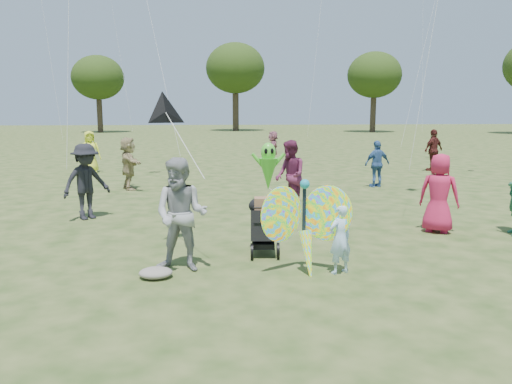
# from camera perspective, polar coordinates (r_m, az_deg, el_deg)

# --- Properties ---
(ground) EXTENTS (160.00, 160.00, 0.00)m
(ground) POSITION_cam_1_polar(r_m,az_deg,el_deg) (8.63, 2.23, -8.85)
(ground) COLOR #51592B
(ground) RESTS_ON ground
(child_girl) EXTENTS (0.51, 0.43, 1.18)m
(child_girl) POSITION_cam_1_polar(r_m,az_deg,el_deg) (8.39, 9.61, -5.29)
(child_girl) COLOR #B3D7FD
(child_girl) RESTS_ON ground
(adult_man) EXTENTS (1.09, 0.94, 1.92)m
(adult_man) POSITION_cam_1_polar(r_m,az_deg,el_deg) (8.44, -8.55, -2.61)
(adult_man) COLOR #929498
(adult_man) RESTS_ON ground
(grey_bag) EXTENTS (0.54, 0.45, 0.17)m
(grey_bag) POSITION_cam_1_polar(r_m,az_deg,el_deg) (8.35, -11.39, -9.04)
(grey_bag) COLOR gray
(grey_bag) RESTS_ON ground
(crowd_a) EXTENTS (1.03, 0.93, 1.76)m
(crowd_a) POSITION_cam_1_polar(r_m,az_deg,el_deg) (11.71, 20.20, -0.12)
(crowd_a) COLOR #BC1E47
(crowd_a) RESTS_ON ground
(crowd_b) EXTENTS (1.38, 1.33, 1.88)m
(crowd_b) POSITION_cam_1_polar(r_m,az_deg,el_deg) (13.00, -18.85, 1.13)
(crowd_b) COLOR black
(crowd_b) RESTS_ON ground
(crowd_c) EXTENTS (1.03, 0.63, 1.63)m
(crowd_c) POSITION_cam_1_polar(r_m,az_deg,el_deg) (17.97, 13.68, 3.15)
(crowd_c) COLOR #365C95
(crowd_c) RESTS_ON ground
(crowd_d) EXTENTS (1.08, 1.74, 1.79)m
(crowd_d) POSITION_cam_1_polar(r_m,az_deg,el_deg) (17.45, -14.37, 3.19)
(crowd_d) COLOR tan
(crowd_d) RESTS_ON ground
(crowd_e) EXTENTS (0.88, 1.05, 1.91)m
(crowd_e) POSITION_cam_1_polar(r_m,az_deg,el_deg) (13.31, 3.91, 1.86)
(crowd_e) COLOR #652143
(crowd_e) RESTS_ON ground
(crowd_g) EXTENTS (1.03, 0.86, 1.80)m
(crowd_g) POSITION_cam_1_polar(r_m,az_deg,el_deg) (22.56, -18.44, 4.37)
(crowd_g) COLOR yellow
(crowd_g) RESTS_ON ground
(crowd_h) EXTENTS (1.16, 0.89, 1.84)m
(crowd_h) POSITION_cam_1_polar(r_m,az_deg,el_deg) (23.45, 19.62, 4.53)
(crowd_h) COLOR #4A1B18
(crowd_h) RESTS_ON ground
(crowd_j) EXTENTS (0.67, 1.57, 1.64)m
(crowd_j) POSITION_cam_1_polar(r_m,az_deg,el_deg) (24.76, 1.95, 5.08)
(crowd_j) COLOR #A15C6E
(crowd_j) RESTS_ON ground
(jogging_stroller) EXTENTS (0.56, 1.08, 1.09)m
(jogging_stroller) POSITION_cam_1_polar(r_m,az_deg,el_deg) (9.42, 0.80, -3.40)
(jogging_stroller) COLOR black
(jogging_stroller) RESTS_ON ground
(butterfly_kite) EXTENTS (1.74, 0.75, 1.78)m
(butterfly_kite) POSITION_cam_1_polar(r_m,az_deg,el_deg) (8.27, 5.68, -3.92)
(butterfly_kite) COLOR #FF2859
(butterfly_kite) RESTS_ON ground
(delta_kite_rig) EXTENTS (1.19, 1.66, 1.52)m
(delta_kite_rig) POSITION_cam_1_polar(r_m,az_deg,el_deg) (9.70, -10.29, 8.95)
(delta_kite_rig) COLOR black
(delta_kite_rig) RESTS_ON ground
(alien_kite) EXTENTS (1.12, 0.69, 1.74)m
(alien_kite) POSITION_cam_1_polar(r_m,az_deg,el_deg) (14.80, 1.41, 2.71)
(alien_kite) COLOR #4BC72E
(alien_kite) RESTS_ON ground
(tree_line) EXTENTS (91.78, 33.60, 10.79)m
(tree_line) POSITION_cam_1_polar(r_m,az_deg,el_deg) (53.49, 0.00, 13.91)
(tree_line) COLOR #3A2D21
(tree_line) RESTS_ON ground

